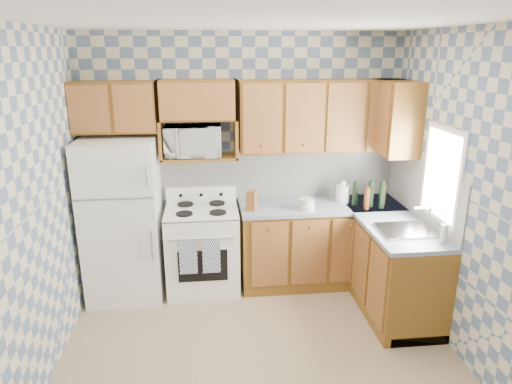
# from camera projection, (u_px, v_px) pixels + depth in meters

# --- Properties ---
(floor) EXTENTS (3.40, 3.40, 0.00)m
(floor) POSITION_uv_depth(u_px,v_px,m) (260.00, 358.00, 3.89)
(floor) COLOR #917A5A
(floor) RESTS_ON ground
(back_wall) EXTENTS (3.40, 0.02, 2.70)m
(back_wall) POSITION_uv_depth(u_px,v_px,m) (243.00, 160.00, 5.01)
(back_wall) COLOR slate
(back_wall) RESTS_ON ground
(right_wall) EXTENTS (0.02, 3.20, 2.70)m
(right_wall) POSITION_uv_depth(u_px,v_px,m) (470.00, 201.00, 3.67)
(right_wall) COLOR slate
(right_wall) RESTS_ON ground
(backsplash_back) EXTENTS (2.60, 0.02, 0.56)m
(backsplash_back) POSITION_uv_depth(u_px,v_px,m) (279.00, 173.00, 5.08)
(backsplash_back) COLOR white
(backsplash_back) RESTS_ON back_wall
(backsplash_right) EXTENTS (0.02, 1.60, 0.56)m
(backsplash_right) POSITION_uv_depth(u_px,v_px,m) (421.00, 190.00, 4.47)
(backsplash_right) COLOR white
(backsplash_right) RESTS_ON right_wall
(refrigerator) EXTENTS (0.75, 0.70, 1.68)m
(refrigerator) POSITION_uv_depth(u_px,v_px,m) (123.00, 220.00, 4.69)
(refrigerator) COLOR white
(refrigerator) RESTS_ON floor
(stove_body) EXTENTS (0.76, 0.65, 0.90)m
(stove_body) POSITION_uv_depth(u_px,v_px,m) (203.00, 250.00, 4.92)
(stove_body) COLOR white
(stove_body) RESTS_ON floor
(cooktop) EXTENTS (0.76, 0.65, 0.02)m
(cooktop) POSITION_uv_depth(u_px,v_px,m) (201.00, 210.00, 4.78)
(cooktop) COLOR silver
(cooktop) RESTS_ON stove_body
(backguard) EXTENTS (0.76, 0.08, 0.17)m
(backguard) POSITION_uv_depth(u_px,v_px,m) (201.00, 194.00, 5.01)
(backguard) COLOR white
(backguard) RESTS_ON cooktop
(dish_towel_left) EXTENTS (0.18, 0.02, 0.38)m
(dish_towel_left) POSITION_uv_depth(u_px,v_px,m) (188.00, 256.00, 4.55)
(dish_towel_left) COLOR navy
(dish_towel_left) RESTS_ON stove_body
(dish_towel_right) EXTENTS (0.18, 0.02, 0.38)m
(dish_towel_right) POSITION_uv_depth(u_px,v_px,m) (211.00, 255.00, 4.57)
(dish_towel_right) COLOR navy
(dish_towel_right) RESTS_ON stove_body
(base_cabinets_back) EXTENTS (1.75, 0.60, 0.88)m
(base_cabinets_back) POSITION_uv_depth(u_px,v_px,m) (320.00, 244.00, 5.08)
(base_cabinets_back) COLOR brown
(base_cabinets_back) RESTS_ON floor
(base_cabinets_right) EXTENTS (0.60, 1.60, 0.88)m
(base_cabinets_right) POSITION_uv_depth(u_px,v_px,m) (386.00, 262.00, 4.67)
(base_cabinets_right) COLOR brown
(base_cabinets_right) RESTS_ON floor
(countertop_back) EXTENTS (1.77, 0.63, 0.04)m
(countertop_back) POSITION_uv_depth(u_px,v_px,m) (321.00, 205.00, 4.94)
(countertop_back) COLOR gray
(countertop_back) RESTS_ON base_cabinets_back
(countertop_right) EXTENTS (0.63, 1.60, 0.04)m
(countertop_right) POSITION_uv_depth(u_px,v_px,m) (390.00, 220.00, 4.53)
(countertop_right) COLOR gray
(countertop_right) RESTS_ON base_cabinets_right
(upper_cabinets_back) EXTENTS (1.75, 0.33, 0.74)m
(upper_cabinets_back) POSITION_uv_depth(u_px,v_px,m) (322.00, 116.00, 4.79)
(upper_cabinets_back) COLOR brown
(upper_cabinets_back) RESTS_ON back_wall
(upper_cabinets_fridge) EXTENTS (0.82, 0.33, 0.50)m
(upper_cabinets_fridge) POSITION_uv_depth(u_px,v_px,m) (115.00, 107.00, 4.53)
(upper_cabinets_fridge) COLOR brown
(upper_cabinets_fridge) RESTS_ON back_wall
(upper_cabinets_right) EXTENTS (0.33, 0.70, 0.74)m
(upper_cabinets_right) POSITION_uv_depth(u_px,v_px,m) (394.00, 117.00, 4.69)
(upper_cabinets_right) COLOR brown
(upper_cabinets_right) RESTS_ON right_wall
(microwave_shelf) EXTENTS (0.80, 0.33, 0.03)m
(microwave_shelf) POSITION_uv_depth(u_px,v_px,m) (200.00, 157.00, 4.78)
(microwave_shelf) COLOR brown
(microwave_shelf) RESTS_ON back_wall
(microwave) EXTENTS (0.58, 0.40, 0.32)m
(microwave) POSITION_uv_depth(u_px,v_px,m) (193.00, 141.00, 4.74)
(microwave) COLOR white
(microwave) RESTS_ON microwave_shelf
(sink) EXTENTS (0.48, 0.40, 0.03)m
(sink) POSITION_uv_depth(u_px,v_px,m) (405.00, 231.00, 4.19)
(sink) COLOR #B7B7BC
(sink) RESTS_ON countertop_right
(window) EXTENTS (0.02, 0.66, 0.86)m
(window) POSITION_uv_depth(u_px,v_px,m) (442.00, 175.00, 4.06)
(window) COLOR white
(window) RESTS_ON right_wall
(bottle_0) EXTENTS (0.06, 0.06, 0.28)m
(bottle_0) POSITION_uv_depth(u_px,v_px,m) (371.00, 194.00, 4.81)
(bottle_0) COLOR black
(bottle_0) RESTS_ON countertop_back
(bottle_1) EXTENTS (0.06, 0.06, 0.26)m
(bottle_1) POSITION_uv_depth(u_px,v_px,m) (382.00, 196.00, 4.77)
(bottle_1) COLOR black
(bottle_1) RESTS_ON countertop_back
(bottle_2) EXTENTS (0.06, 0.06, 0.24)m
(bottle_2) POSITION_uv_depth(u_px,v_px,m) (383.00, 194.00, 4.87)
(bottle_2) COLOR #5C2B12
(bottle_2) RESTS_ON countertop_back
(bottle_3) EXTENTS (0.06, 0.06, 0.22)m
(bottle_3) POSITION_uv_depth(u_px,v_px,m) (367.00, 199.00, 4.74)
(bottle_3) COLOR #5C2B12
(bottle_3) RESTS_ON countertop_back
(bottle_4) EXTENTS (0.06, 0.06, 0.25)m
(bottle_4) POSITION_uv_depth(u_px,v_px,m) (355.00, 194.00, 4.86)
(bottle_4) COLOR black
(bottle_4) RESTS_ON countertop_back
(knife_block) EXTENTS (0.12, 0.12, 0.21)m
(knife_block) POSITION_uv_depth(u_px,v_px,m) (251.00, 201.00, 4.71)
(knife_block) COLOR brown
(knife_block) RESTS_ON countertop_back
(electric_kettle) EXTENTS (0.15, 0.15, 0.19)m
(electric_kettle) POSITION_uv_depth(u_px,v_px,m) (343.00, 194.00, 4.95)
(electric_kettle) COLOR white
(electric_kettle) RESTS_ON countertop_back
(food_containers) EXTENTS (0.18, 0.18, 0.12)m
(food_containers) POSITION_uv_depth(u_px,v_px,m) (307.00, 204.00, 4.74)
(food_containers) COLOR beige
(food_containers) RESTS_ON countertop_back
(soap_bottle) EXTENTS (0.06, 0.06, 0.17)m
(soap_bottle) POSITION_uv_depth(u_px,v_px,m) (444.00, 234.00, 3.91)
(soap_bottle) COLOR beige
(soap_bottle) RESTS_ON countertop_right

